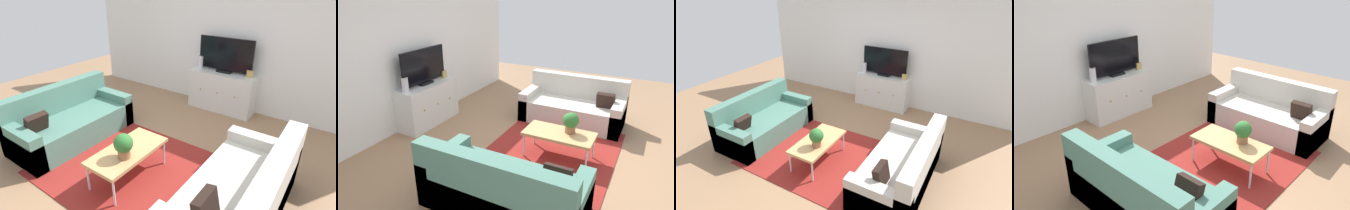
{
  "view_description": "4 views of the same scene",
  "coord_description": "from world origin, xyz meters",
  "views": [
    {
      "loc": [
        2.01,
        -2.26,
        2.3
      ],
      "look_at": [
        0.0,
        0.59,
        0.69
      ],
      "focal_mm": 28.49,
      "sensor_mm": 36.0,
      "label": 1
    },
    {
      "loc": [
        -3.88,
        -1.45,
        2.41
      ],
      "look_at": [
        0.0,
        0.59,
        0.69
      ],
      "focal_mm": 32.44,
      "sensor_mm": 36.0,
      "label": 2
    },
    {
      "loc": [
        2.23,
        -3.27,
        2.88
      ],
      "look_at": [
        0.0,
        0.59,
        0.69
      ],
      "focal_mm": 28.5,
      "sensor_mm": 36.0,
      "label": 3
    },
    {
      "loc": [
        -3.24,
        -2.4,
        2.59
      ],
      "look_at": [
        0.0,
        0.59,
        0.69
      ],
      "focal_mm": 34.7,
      "sensor_mm": 36.0,
      "label": 4
    }
  ],
  "objects": [
    {
      "name": "potted_plant",
      "position": [
        0.09,
        -0.43,
        0.58
      ],
      "size": [
        0.23,
        0.23,
        0.31
      ],
      "color": "#936042",
      "rests_on": "coffee_table"
    },
    {
      "name": "ground_plane",
      "position": [
        0.0,
        0.0,
        0.0
      ],
      "size": [
        10.0,
        10.0,
        0.0
      ],
      "primitive_type": "plane",
      "color": "#997251"
    },
    {
      "name": "flat_screen_tv",
      "position": [
        0.09,
        2.29,
        1.08
      ],
      "size": [
        1.04,
        0.16,
        0.64
      ],
      "color": "black",
      "rests_on": "tv_console"
    },
    {
      "name": "glass_vase",
      "position": [
        -0.41,
        2.27,
        0.88
      ],
      "size": [
        0.11,
        0.11,
        0.25
      ],
      "primitive_type": "cylinder",
      "color": "silver",
      "rests_on": "tv_console"
    },
    {
      "name": "coffee_table",
      "position": [
        0.01,
        -0.29,
        0.38
      ],
      "size": [
        0.51,
        1.02,
        0.41
      ],
      "color": "tan",
      "rests_on": "ground_plane"
    },
    {
      "name": "mantel_clock",
      "position": [
        0.59,
        2.27,
        0.82
      ],
      "size": [
        0.11,
        0.07,
        0.13
      ],
      "primitive_type": "cube",
      "color": "tan",
      "rests_on": "tv_console"
    },
    {
      "name": "wall_back",
      "position": [
        0.0,
        2.55,
        1.35
      ],
      "size": [
        6.4,
        0.12,
        2.7
      ],
      "primitive_type": "cube",
      "color": "white",
      "rests_on": "ground_plane"
    },
    {
      "name": "couch_left_side",
      "position": [
        -1.44,
        -0.1,
        0.28
      ],
      "size": [
        0.87,
        1.84,
        0.84
      ],
      "color": "#4C7A6B",
      "rests_on": "ground_plane"
    },
    {
      "name": "couch_right_side",
      "position": [
        1.44,
        -0.1,
        0.28
      ],
      "size": [
        0.87,
        1.84,
        0.84
      ],
      "color": "beige",
      "rests_on": "ground_plane"
    },
    {
      "name": "tv_console",
      "position": [
        0.09,
        2.27,
        0.38
      ],
      "size": [
        1.24,
        0.47,
        0.76
      ],
      "color": "silver",
      "rests_on": "ground_plane"
    },
    {
      "name": "area_rug",
      "position": [
        0.0,
        -0.15,
        0.01
      ],
      "size": [
        2.5,
        1.9,
        0.01
      ],
      "primitive_type": "cube",
      "color": "maroon",
      "rests_on": "ground_plane"
    }
  ]
}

